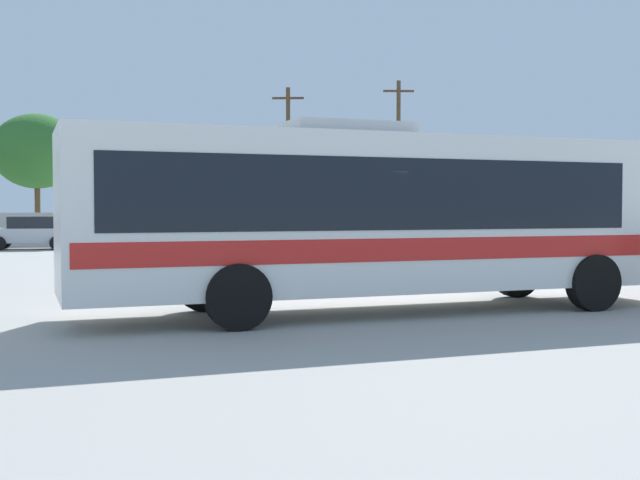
{
  "coord_description": "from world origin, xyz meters",
  "views": [
    {
      "loc": [
        -3.38,
        -13.71,
        1.88
      ],
      "look_at": [
        0.52,
        1.91,
        1.25
      ],
      "focal_mm": 44.91,
      "sensor_mm": 36.0,
      "label": 1
    }
  ],
  "objects_px": {
    "coach_bus_white_red": "(383,212)",
    "utility_pole_near": "(398,158)",
    "parked_car_second_silver": "(31,232)",
    "roadside_tree_midright": "(305,156)",
    "utility_pole_far": "(288,162)",
    "parked_car_rightmost_red": "(287,231)",
    "parked_car_third_silver": "(157,231)",
    "roadside_tree_midleft": "(37,151)"
  },
  "relations": [
    {
      "from": "parked_car_rightmost_red",
      "to": "utility_pole_near",
      "type": "xyz_separation_m",
      "value": [
        7.76,
        5.14,
        4.11
      ]
    },
    {
      "from": "parked_car_third_silver",
      "to": "roadside_tree_midleft",
      "type": "relative_size",
      "value": 0.62
    },
    {
      "from": "coach_bus_white_red",
      "to": "utility_pole_near",
      "type": "height_order",
      "value": "utility_pole_near"
    },
    {
      "from": "parked_car_second_silver",
      "to": "roadside_tree_midleft",
      "type": "distance_m",
      "value": 10.67
    },
    {
      "from": "parked_car_third_silver",
      "to": "roadside_tree_midright",
      "type": "height_order",
      "value": "roadside_tree_midright"
    },
    {
      "from": "coach_bus_white_red",
      "to": "parked_car_second_silver",
      "type": "relative_size",
      "value": 2.93
    },
    {
      "from": "utility_pole_far",
      "to": "parked_car_rightmost_red",
      "type": "bearing_deg",
      "value": -102.62
    },
    {
      "from": "utility_pole_near",
      "to": "roadside_tree_midleft",
      "type": "relative_size",
      "value": 1.28
    },
    {
      "from": "utility_pole_far",
      "to": "coach_bus_white_red",
      "type": "bearing_deg",
      "value": -98.57
    },
    {
      "from": "utility_pole_far",
      "to": "roadside_tree_midright",
      "type": "distance_m",
      "value": 2.5
    },
    {
      "from": "coach_bus_white_red",
      "to": "roadside_tree_midright",
      "type": "relative_size",
      "value": 1.65
    },
    {
      "from": "parked_car_rightmost_red",
      "to": "coach_bus_white_red",
      "type": "bearing_deg",
      "value": -97.72
    },
    {
      "from": "parked_car_second_silver",
      "to": "roadside_tree_midright",
      "type": "height_order",
      "value": "roadside_tree_midright"
    },
    {
      "from": "roadside_tree_midleft",
      "to": "utility_pole_far",
      "type": "bearing_deg",
      "value": -16.25
    },
    {
      "from": "utility_pole_near",
      "to": "roadside_tree_midleft",
      "type": "distance_m",
      "value": 20.95
    },
    {
      "from": "coach_bus_white_red",
      "to": "parked_car_rightmost_red",
      "type": "bearing_deg",
      "value": 82.28
    },
    {
      "from": "parked_car_rightmost_red",
      "to": "utility_pole_far",
      "type": "distance_m",
      "value": 6.61
    },
    {
      "from": "parked_car_second_silver",
      "to": "utility_pole_far",
      "type": "bearing_deg",
      "value": 23.02
    },
    {
      "from": "coach_bus_white_red",
      "to": "parked_car_rightmost_red",
      "type": "xyz_separation_m",
      "value": [
        3.47,
        25.61,
        -1.06
      ]
    },
    {
      "from": "parked_car_third_silver",
      "to": "utility_pole_near",
      "type": "relative_size",
      "value": 0.49
    },
    {
      "from": "roadside_tree_midright",
      "to": "coach_bus_white_red",
      "type": "bearing_deg",
      "value": -100.52
    },
    {
      "from": "coach_bus_white_red",
      "to": "utility_pole_near",
      "type": "relative_size",
      "value": 1.26
    },
    {
      "from": "parked_car_third_silver",
      "to": "roadside_tree_midleft",
      "type": "height_order",
      "value": "roadside_tree_midleft"
    },
    {
      "from": "coach_bus_white_red",
      "to": "parked_car_second_silver",
      "type": "distance_m",
      "value": 26.7
    },
    {
      "from": "utility_pole_far",
      "to": "utility_pole_near",
      "type": "bearing_deg",
      "value": -1.26
    },
    {
      "from": "parked_car_third_silver",
      "to": "utility_pole_far",
      "type": "bearing_deg",
      "value": 35.06
    },
    {
      "from": "parked_car_third_silver",
      "to": "parked_car_rightmost_red",
      "type": "distance_m",
      "value": 6.38
    },
    {
      "from": "parked_car_second_silver",
      "to": "utility_pole_far",
      "type": "height_order",
      "value": "utility_pole_far"
    },
    {
      "from": "utility_pole_near",
      "to": "utility_pole_far",
      "type": "xyz_separation_m",
      "value": [
        -6.58,
        0.14,
        -0.31
      ]
    },
    {
      "from": "coach_bus_white_red",
      "to": "roadside_tree_midleft",
      "type": "distance_m",
      "value": 36.32
    },
    {
      "from": "parked_car_rightmost_red",
      "to": "roadside_tree_midright",
      "type": "xyz_separation_m",
      "value": [
        2.63,
        7.27,
        4.24
      ]
    },
    {
      "from": "coach_bus_white_red",
      "to": "parked_car_third_silver",
      "type": "bearing_deg",
      "value": 96.49
    },
    {
      "from": "coach_bus_white_red",
      "to": "roadside_tree_midleft",
      "type": "height_order",
      "value": "roadside_tree_midleft"
    },
    {
      "from": "utility_pole_near",
      "to": "roadside_tree_midright",
      "type": "relative_size",
      "value": 1.31
    },
    {
      "from": "parked_car_rightmost_red",
      "to": "parked_car_third_silver",
      "type": "bearing_deg",
      "value": -179.78
    },
    {
      "from": "parked_car_third_silver",
      "to": "roadside_tree_midright",
      "type": "distance_m",
      "value": 12.33
    },
    {
      "from": "parked_car_second_silver",
      "to": "parked_car_third_silver",
      "type": "relative_size",
      "value": 0.88
    },
    {
      "from": "parked_car_second_silver",
      "to": "parked_car_third_silver",
      "type": "distance_m",
      "value": 5.75
    },
    {
      "from": "parked_car_third_silver",
      "to": "coach_bus_white_red",
      "type": "bearing_deg",
      "value": -83.51
    },
    {
      "from": "coach_bus_white_red",
      "to": "parked_car_third_silver",
      "type": "distance_m",
      "value": 25.77
    },
    {
      "from": "parked_car_second_silver",
      "to": "roadside_tree_midright",
      "type": "relative_size",
      "value": 0.56
    },
    {
      "from": "parked_car_second_silver",
      "to": "roadside_tree_midleft",
      "type": "bearing_deg",
      "value": 93.74
    }
  ]
}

